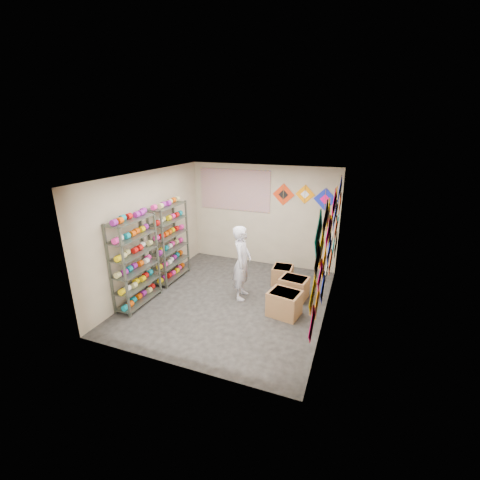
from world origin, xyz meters
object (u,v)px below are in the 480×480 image
at_px(shopkeeper, 242,263).
at_px(carton_a, 284,303).
at_px(shelf_rack_back, 170,243).
at_px(carton_c, 282,275).
at_px(shelf_rack_front, 135,262).
at_px(carton_b, 294,288).

bearing_deg(shopkeeper, carton_a, -117.34).
relative_size(shelf_rack_back, carton_c, 3.77).
xyz_separation_m(shelf_rack_front, carton_c, (2.65, 2.02, -0.73)).
xyz_separation_m(shelf_rack_front, carton_a, (3.02, 0.67, -0.70)).
distance_m(carton_b, carton_c, 0.71).
height_order(shelf_rack_back, shopkeeper, shelf_rack_back).
xyz_separation_m(shelf_rack_back, carton_a, (3.02, -0.63, -0.70)).
height_order(carton_a, carton_b, carton_a).
bearing_deg(shopkeeper, carton_c, -42.60).
relative_size(shelf_rack_back, carton_a, 3.14).
xyz_separation_m(shopkeeper, carton_b, (1.08, 0.38, -0.59)).
bearing_deg(carton_a, shelf_rack_back, 178.19).
bearing_deg(carton_b, carton_c, 132.02).
xyz_separation_m(shelf_rack_back, shopkeeper, (1.96, -0.25, -0.13)).
relative_size(shelf_rack_back, carton_b, 3.27).
bearing_deg(shelf_rack_front, carton_a, 12.52).
height_order(shelf_rack_front, carton_b, shelf_rack_front).
bearing_deg(carton_c, carton_b, -59.20).
height_order(shopkeeper, carton_a, shopkeeper).
bearing_deg(shelf_rack_front, shelf_rack_back, 90.00).
distance_m(shopkeeper, carton_b, 1.29).
height_order(carton_a, carton_c, carton_a).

